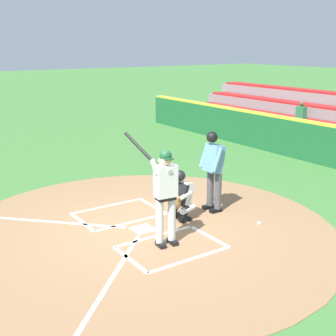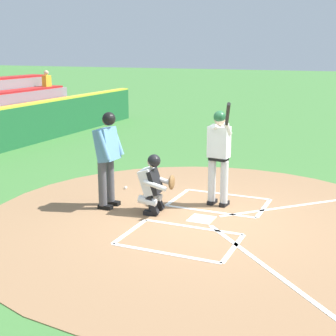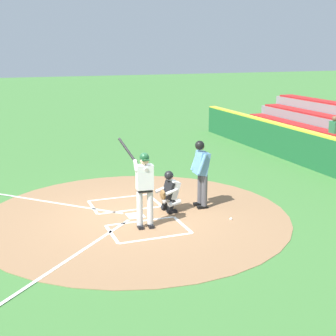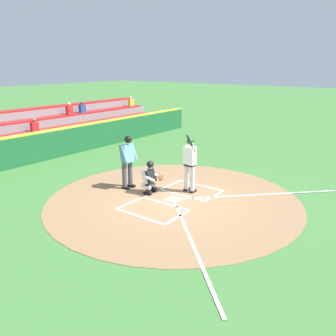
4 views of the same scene
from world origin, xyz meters
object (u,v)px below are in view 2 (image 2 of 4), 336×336
Objects in this scene: catcher at (154,183)px; plate_umpire at (107,153)px; batter at (219,151)px; baseball at (126,188)px.

plate_umpire reaches higher than catcher.
catcher is 1.06m from plate_umpire.
batter is 1.14× the size of plate_umpire.
batter is 2.47m from baseball.
batter reaches higher than baseball.
batter is at bearing 115.68° from plate_umpire.
plate_umpire is at bearing -64.32° from batter.
batter is 2.13m from plate_umpire.
plate_umpire is (0.92, -1.92, -0.02)m from batter.
batter is at bearing 82.29° from baseball.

